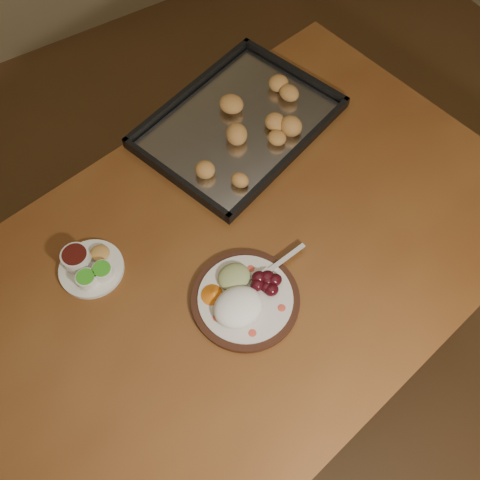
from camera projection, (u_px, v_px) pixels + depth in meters
ground at (275, 381)px, 1.85m from camera, size 4.00×4.00×0.00m
dining_table at (229, 281)px, 1.32m from camera, size 1.64×1.16×0.75m
dinner_plate at (243, 298)px, 1.17m from camera, size 0.31×0.24×0.06m
condiment_saucer at (88, 266)px, 1.21m from camera, size 0.15×0.15×0.05m
baking_tray at (239, 123)px, 1.42m from camera, size 0.59×0.51×0.05m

